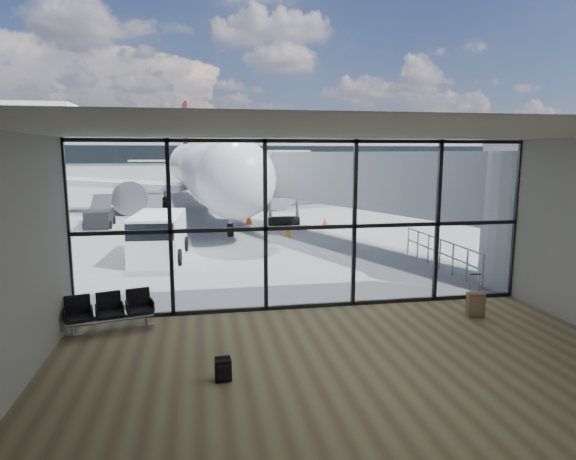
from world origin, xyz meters
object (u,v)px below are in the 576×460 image
object	(u,v)px
backpack	(223,370)
belt_loader	(100,217)
service_van	(158,236)
suitcase	(476,305)
airliner	(201,169)
seating_row	(109,309)

from	to	relation	value
backpack	belt_loader	size ratio (longest dim) A/B	0.12
service_van	belt_loader	world-z (taller)	service_van
backpack	service_van	xyz separation A→B (m)	(-1.99, 10.87, 0.70)
suitcase	airliner	bearing A→B (deg)	114.44
airliner	belt_loader	size ratio (longest dim) A/B	9.91
airliner	service_van	bearing A→B (deg)	-100.80
seating_row	service_van	bearing A→B (deg)	71.50
airliner	belt_loader	distance (m)	11.19
airliner	service_van	distance (m)	18.91
suitcase	seating_row	bearing A→B (deg)	-174.54
suitcase	service_van	size ratio (longest dim) A/B	0.26
backpack	belt_loader	world-z (taller)	belt_loader
seating_row	backpack	distance (m)	4.04
seating_row	service_van	size ratio (longest dim) A/B	0.48
belt_loader	seating_row	bearing A→B (deg)	-81.81
backpack	suitcase	xyz separation A→B (m)	(6.47, 2.34, 0.12)
belt_loader	backpack	bearing A→B (deg)	-76.84
service_van	backpack	bearing A→B (deg)	-75.83
backpack	airliner	xyz separation A→B (m)	(-0.22, 29.59, 2.68)
suitcase	airliner	xyz separation A→B (m)	(-6.69, 27.26, 2.56)
service_van	belt_loader	size ratio (longest dim) A/B	1.13
seating_row	airliner	distance (m)	26.65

